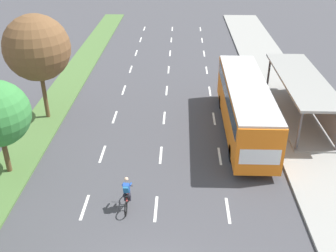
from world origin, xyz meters
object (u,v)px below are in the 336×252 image
at_px(bus_shelter, 304,93).
at_px(cyclist, 127,194).
at_px(bus, 245,103).
at_px(median_tree_third, 37,48).

relative_size(bus_shelter, cyclist, 5.55).
bearing_deg(cyclist, bus, 49.58).
distance_m(bus_shelter, bus, 4.76).
relative_size(bus_shelter, bus, 0.89).
bearing_deg(bus_shelter, bus, -153.98).
distance_m(cyclist, median_tree_third, 12.24).
bearing_deg(bus_shelter, cyclist, -137.84).
relative_size(bus, cyclist, 6.20).
bearing_deg(median_tree_third, bus, -6.30).
relative_size(bus_shelter, median_tree_third, 1.42).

